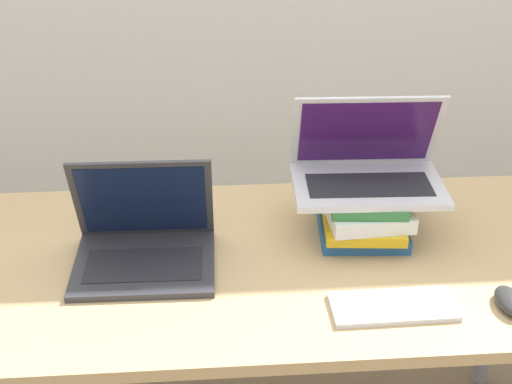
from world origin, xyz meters
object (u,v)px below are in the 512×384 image
laptop_left (144,242)px  book_stack (363,213)px  wireless_keyboard (393,306)px  mouse (510,301)px  laptop_on_books (367,167)px

laptop_left → book_stack: laptop_left is taller
wireless_keyboard → mouse: (0.25, -0.01, 0.01)m
mouse → laptop_left: bearing=163.7°
book_stack → laptop_left: bearing=-171.4°
book_stack → wireless_keyboard: (0.01, -0.30, -0.05)m
laptop_left → mouse: bearing=-16.3°
laptop_left → mouse: 0.82m
book_stack → laptop_on_books: 0.11m
book_stack → mouse: bearing=-50.4°
book_stack → laptop_on_books: (0.01, 0.03, 0.11)m
book_stack → wireless_keyboard: 0.31m
book_stack → wireless_keyboard: book_stack is taller
laptop_on_books → mouse: 0.45m
laptop_on_books → wireless_keyboard: 0.37m
mouse → wireless_keyboard: bearing=177.4°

